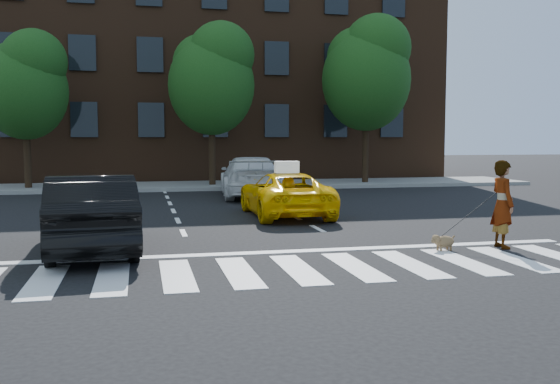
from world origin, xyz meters
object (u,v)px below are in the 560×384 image
object	(u,v)px
taxi	(285,194)
black_sedan	(91,213)
white_suv	(250,177)
tree_left	(26,81)
tree_right	(367,69)
dog	(443,241)
tree_mid	(212,75)
woman	(503,204)

from	to	relation	value
taxi	black_sedan	size ratio (longest dim) A/B	0.97
white_suv	taxi	bearing A→B (deg)	95.45
tree_left	white_suv	world-z (taller)	tree_left
tree_right	dog	size ratio (longest dim) A/B	13.54
tree_left	dog	xyz separation A→B (m)	(10.12, -15.96, -4.25)
white_suv	black_sedan	bearing A→B (deg)	69.66
tree_left	tree_right	distance (m)	14.52
tree_mid	white_suv	bearing A→B (deg)	-78.85
taxi	black_sedan	bearing A→B (deg)	42.81
tree_mid	woman	size ratio (longest dim) A/B	4.06
tree_mid	taxi	distance (m)	10.91
black_sedan	dog	distance (m)	6.81
tree_left	woman	world-z (taller)	tree_left
tree_mid	dog	bearing A→B (deg)	-80.69
white_suv	dog	world-z (taller)	white_suv
taxi	woman	world-z (taller)	woman
woman	dog	distance (m)	1.48
taxi	woman	xyz separation A→B (m)	(3.06, -5.88, 0.26)
tree_mid	woman	bearing A→B (deg)	-76.12
tree_left	black_sedan	distance (m)	15.36
tree_right	taxi	world-z (taller)	tree_right
black_sedan	woman	xyz separation A→B (m)	(7.94, -1.40, 0.13)
tree_mid	taxi	world-z (taller)	tree_mid
tree_mid	dog	world-z (taller)	tree_mid
woman	black_sedan	bearing A→B (deg)	83.68
woman	dog	world-z (taller)	woman
tree_mid	white_suv	xyz separation A→B (m)	(0.87, -4.39, -4.11)
tree_mid	taxi	size ratio (longest dim) A/B	1.62
white_suv	woman	size ratio (longest dim) A/B	2.93
tree_right	black_sedan	xyz separation A→B (m)	(-11.02, -14.50, -4.52)
tree_mid	black_sedan	size ratio (longest dim) A/B	1.57
tree_left	tree_mid	world-z (taller)	tree_mid
tree_right	white_suv	bearing A→B (deg)	-144.39
tree_right	dog	distance (m)	17.31
woman	tree_right	bearing A→B (deg)	-7.27
black_sedan	dog	world-z (taller)	black_sedan
dog	tree_mid	bearing A→B (deg)	86.85
black_sedan	taxi	bearing A→B (deg)	-142.42
dog	tree_left	bearing A→B (deg)	109.91
tree_left	dog	size ratio (longest dim) A/B	11.43
tree_left	taxi	xyz separation A→B (m)	(8.37, -10.02, -3.83)
tree_mid	black_sedan	bearing A→B (deg)	-105.48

